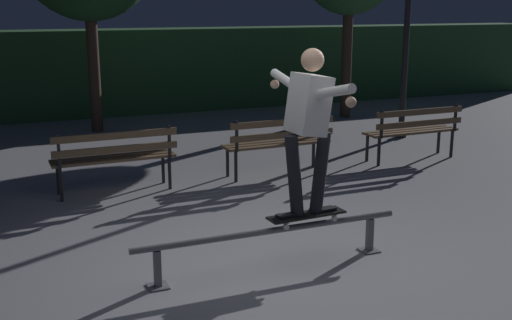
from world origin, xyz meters
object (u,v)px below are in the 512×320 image
(park_bench_left_center, at_px, (115,154))
(park_bench_rightmost, at_px, (414,127))
(skateboard, at_px, (306,215))
(park_bench_right_center, at_px, (279,139))
(grind_rail, at_px, (271,237))
(lamp_post_right, at_px, (408,1))
(skateboarder, at_px, (309,118))

(park_bench_left_center, height_order, park_bench_rightmost, same)
(skateboard, relative_size, park_bench_right_center, 0.49)
(grind_rail, xyz_separation_m, skateboard, (0.37, -0.00, 0.16))
(park_bench_right_center, height_order, park_bench_rightmost, same)
(grind_rail, relative_size, lamp_post_right, 0.68)
(grind_rail, distance_m, lamp_post_right, 6.93)
(grind_rail, relative_size, park_bench_right_center, 1.65)
(park_bench_left_center, distance_m, lamp_post_right, 6.14)
(grind_rail, relative_size, skateboard, 3.35)
(skateboard, xyz_separation_m, park_bench_right_center, (1.10, 3.00, 0.06))
(grind_rail, height_order, park_bench_right_center, park_bench_right_center)
(skateboard, relative_size, park_bench_left_center, 0.49)
(skateboard, bearing_deg, park_bench_right_center, 69.90)
(grind_rail, height_order, park_bench_left_center, park_bench_left_center)
(skateboard, xyz_separation_m, lamp_post_right, (4.35, 4.59, 2.01))
(skateboard, distance_m, lamp_post_right, 6.63)
(skateboarder, distance_m, park_bench_left_center, 3.36)
(skateboard, distance_m, skateboarder, 0.94)
(grind_rail, height_order, skateboard, skateboard)
(park_bench_right_center, xyz_separation_m, park_bench_rightmost, (2.35, 0.00, 0.00))
(skateboard, bearing_deg, park_bench_rightmost, 41.00)
(skateboarder, bearing_deg, lamp_post_right, 46.53)
(park_bench_right_center, bearing_deg, grind_rail, -116.08)
(grind_rail, height_order, park_bench_rightmost, park_bench_rightmost)
(skateboard, distance_m, park_bench_right_center, 3.19)
(park_bench_left_center, height_order, park_bench_right_center, same)
(park_bench_rightmost, bearing_deg, grind_rail, -141.86)
(skateboarder, xyz_separation_m, park_bench_rightmost, (3.44, 3.00, -0.87))
(skateboard, distance_m, park_bench_rightmost, 4.57)
(grind_rail, xyz_separation_m, park_bench_rightmost, (3.82, 3.00, 0.23))
(park_bench_right_center, bearing_deg, park_bench_left_center, 180.00)
(park_bench_left_center, xyz_separation_m, park_bench_right_center, (2.35, 0.00, 0.00))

